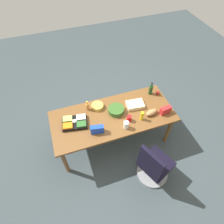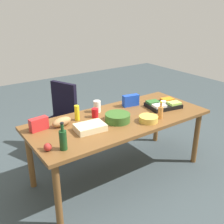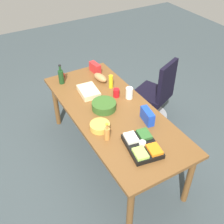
{
  "view_description": "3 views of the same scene",
  "coord_description": "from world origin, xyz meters",
  "px_view_note": "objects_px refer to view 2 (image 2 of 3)",
  "views": [
    {
      "loc": [
        -0.7,
        -1.99,
        3.46
      ],
      "look_at": [
        -0.01,
        0.02,
        0.88
      ],
      "focal_mm": 30.54,
      "sensor_mm": 36.0,
      "label": 1
    },
    {
      "loc": [
        1.75,
        2.33,
        2.06
      ],
      "look_at": [
        0.11,
        -0.01,
        0.88
      ],
      "focal_mm": 42.43,
      "sensor_mm": 36.0,
      "label": 2
    },
    {
      "loc": [
        -2.23,
        1.29,
        2.82
      ],
      "look_at": [
        -0.05,
        0.03,
        0.81
      ],
      "focal_mm": 44.11,
      "sensor_mm": 36.0,
      "label": 3
    }
  ],
  "objects_px": {
    "mayo_jar": "(97,106)",
    "chip_bowl": "(148,119)",
    "bread_loaf": "(62,122)",
    "apple_red": "(48,147)",
    "office_chair": "(59,127)",
    "veggie_tray": "(163,105)",
    "red_solo_cup": "(95,113)",
    "dressing_bottle": "(161,112)",
    "salad_bowl": "(118,118)",
    "sheet_cake": "(90,127)",
    "chip_bag_blue": "(131,100)",
    "conference_table": "(120,124)",
    "mustard_bottle": "(77,113)",
    "chip_bag_red": "(39,124)",
    "wine_bottle": "(63,139)"
  },
  "relations": [
    {
      "from": "mustard_bottle",
      "to": "chip_bag_red",
      "type": "distance_m",
      "value": 0.46
    },
    {
      "from": "salad_bowl",
      "to": "chip_bag_red",
      "type": "height_order",
      "value": "chip_bag_red"
    },
    {
      "from": "veggie_tray",
      "to": "chip_bag_red",
      "type": "xyz_separation_m",
      "value": [
        1.59,
        -0.28,
        0.03
      ]
    },
    {
      "from": "dressing_bottle",
      "to": "salad_bowl",
      "type": "bearing_deg",
      "value": -25.05
    },
    {
      "from": "chip_bag_red",
      "to": "sheet_cake",
      "type": "bearing_deg",
      "value": 143.91
    },
    {
      "from": "dressing_bottle",
      "to": "wine_bottle",
      "type": "relative_size",
      "value": 0.76
    },
    {
      "from": "dressing_bottle",
      "to": "apple_red",
      "type": "xyz_separation_m",
      "value": [
        1.39,
        -0.06,
        -0.04
      ]
    },
    {
      "from": "bread_loaf",
      "to": "salad_bowl",
      "type": "bearing_deg",
      "value": 155.91
    },
    {
      "from": "salad_bowl",
      "to": "apple_red",
      "type": "relative_size",
      "value": 3.84
    },
    {
      "from": "bread_loaf",
      "to": "apple_red",
      "type": "height_order",
      "value": "bread_loaf"
    },
    {
      "from": "red_solo_cup",
      "to": "apple_red",
      "type": "height_order",
      "value": "red_solo_cup"
    },
    {
      "from": "office_chair",
      "to": "sheet_cake",
      "type": "distance_m",
      "value": 1.14
    },
    {
      "from": "salad_bowl",
      "to": "bread_loaf",
      "type": "bearing_deg",
      "value": -24.09
    },
    {
      "from": "veggie_tray",
      "to": "chip_bowl",
      "type": "xyz_separation_m",
      "value": [
        0.47,
        0.23,
        -0.0
      ]
    },
    {
      "from": "chip_bag_blue",
      "to": "mayo_jar",
      "type": "xyz_separation_m",
      "value": [
        0.48,
        -0.07,
        -0.0
      ]
    },
    {
      "from": "mustard_bottle",
      "to": "salad_bowl",
      "type": "bearing_deg",
      "value": 140.31
    },
    {
      "from": "veggie_tray",
      "to": "red_solo_cup",
      "type": "relative_size",
      "value": 4.23
    },
    {
      "from": "bread_loaf",
      "to": "mustard_bottle",
      "type": "bearing_deg",
      "value": -168.71
    },
    {
      "from": "office_chair",
      "to": "apple_red",
      "type": "bearing_deg",
      "value": 62.77
    },
    {
      "from": "salad_bowl",
      "to": "mayo_jar",
      "type": "distance_m",
      "value": 0.39
    },
    {
      "from": "sheet_cake",
      "to": "chip_bag_blue",
      "type": "xyz_separation_m",
      "value": [
        -0.83,
        -0.33,
        0.04
      ]
    },
    {
      "from": "wine_bottle",
      "to": "apple_red",
      "type": "xyz_separation_m",
      "value": [
        0.13,
        -0.06,
        -0.07
      ]
    },
    {
      "from": "veggie_tray",
      "to": "dressing_bottle",
      "type": "distance_m",
      "value": 0.38
    },
    {
      "from": "bread_loaf",
      "to": "sheet_cake",
      "type": "xyz_separation_m",
      "value": [
        -0.2,
        0.28,
        -0.02
      ]
    },
    {
      "from": "veggie_tray",
      "to": "mayo_jar",
      "type": "xyz_separation_m",
      "value": [
        0.8,
        -0.36,
        0.04
      ]
    },
    {
      "from": "mustard_bottle",
      "to": "dressing_bottle",
      "type": "distance_m",
      "value": 0.99
    },
    {
      "from": "wine_bottle",
      "to": "veggie_tray",
      "type": "bearing_deg",
      "value": -170.96
    },
    {
      "from": "conference_table",
      "to": "dressing_bottle",
      "type": "distance_m",
      "value": 0.51
    },
    {
      "from": "veggie_tray",
      "to": "wine_bottle",
      "type": "xyz_separation_m",
      "value": [
        1.56,
        0.25,
        0.07
      ]
    },
    {
      "from": "wine_bottle",
      "to": "chip_bowl",
      "type": "distance_m",
      "value": 1.08
    },
    {
      "from": "chip_bag_red",
      "to": "chip_bowl",
      "type": "height_order",
      "value": "chip_bag_red"
    },
    {
      "from": "bread_loaf",
      "to": "red_solo_cup",
      "type": "xyz_separation_m",
      "value": [
        -0.43,
        0.0,
        0.01
      ]
    },
    {
      "from": "bread_loaf",
      "to": "chip_bag_red",
      "type": "bearing_deg",
      "value": -10.67
    },
    {
      "from": "mustard_bottle",
      "to": "salad_bowl",
      "type": "height_order",
      "value": "mustard_bottle"
    },
    {
      "from": "chip_bowl",
      "to": "chip_bag_red",
      "type": "bearing_deg",
      "value": -24.79
    },
    {
      "from": "chip_bowl",
      "to": "office_chair",
      "type": "bearing_deg",
      "value": -64.38
    },
    {
      "from": "red_solo_cup",
      "to": "chip_bowl",
      "type": "height_order",
      "value": "red_solo_cup"
    },
    {
      "from": "red_solo_cup",
      "to": "apple_red",
      "type": "xyz_separation_m",
      "value": [
        0.77,
        0.42,
        -0.02
      ]
    },
    {
      "from": "conference_table",
      "to": "salad_bowl",
      "type": "distance_m",
      "value": 0.17
    },
    {
      "from": "mayo_jar",
      "to": "chip_bowl",
      "type": "relative_size",
      "value": 0.67
    },
    {
      "from": "chip_bag_blue",
      "to": "chip_bowl",
      "type": "bearing_deg",
      "value": 73.55
    },
    {
      "from": "office_chair",
      "to": "chip_bowl",
      "type": "xyz_separation_m",
      "value": [
        -0.6,
        1.24,
        0.43
      ]
    },
    {
      "from": "red_solo_cup",
      "to": "mustard_bottle",
      "type": "bearing_deg",
      "value": -11.54
    },
    {
      "from": "office_chair",
      "to": "salad_bowl",
      "type": "bearing_deg",
      "value": 106.5
    },
    {
      "from": "chip_bag_blue",
      "to": "red_solo_cup",
      "type": "bearing_deg",
      "value": 5.19
    },
    {
      "from": "bread_loaf",
      "to": "chip_bag_blue",
      "type": "height_order",
      "value": "chip_bag_blue"
    },
    {
      "from": "apple_red",
      "to": "red_solo_cup",
      "type": "bearing_deg",
      "value": -151.43
    },
    {
      "from": "red_solo_cup",
      "to": "apple_red",
      "type": "distance_m",
      "value": 0.88
    },
    {
      "from": "office_chair",
      "to": "veggie_tray",
      "type": "distance_m",
      "value": 1.54
    },
    {
      "from": "conference_table",
      "to": "veggie_tray",
      "type": "distance_m",
      "value": 0.69
    }
  ]
}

